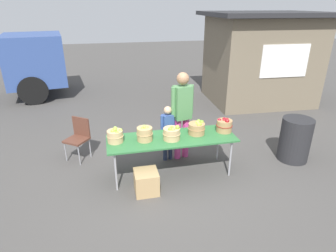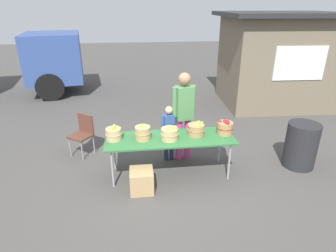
{
  "view_description": "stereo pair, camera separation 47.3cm",
  "coord_description": "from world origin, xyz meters",
  "px_view_note": "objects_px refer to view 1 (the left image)",
  "views": [
    {
      "loc": [
        -1.06,
        -4.44,
        2.95
      ],
      "look_at": [
        0.0,
        0.3,
        0.85
      ],
      "focal_mm": 30.28,
      "sensor_mm": 36.0,
      "label": 1
    },
    {
      "loc": [
        -0.6,
        -4.52,
        2.95
      ],
      "look_at": [
        0.0,
        0.3,
        0.85
      ],
      "focal_mm": 30.28,
      "sensor_mm": 36.0,
      "label": 2
    }
  ],
  "objects_px": {
    "apple_basket_green_2": "(172,133)",
    "folding_chair": "(79,135)",
    "apple_basket_green_3": "(197,128)",
    "market_table": "(172,140)",
    "vendor_adult": "(182,110)",
    "produce_crate": "(146,182)",
    "trash_barrel": "(295,139)",
    "apple_basket_green_1": "(145,133)",
    "apple_basket_green_0": "(115,135)",
    "apple_basket_red_0": "(224,125)",
    "child_customer": "(168,129)"
  },
  "relations": [
    {
      "from": "apple_basket_green_2",
      "to": "trash_barrel",
      "type": "height_order",
      "value": "apple_basket_green_2"
    },
    {
      "from": "apple_basket_green_1",
      "to": "vendor_adult",
      "type": "bearing_deg",
      "value": 34.21
    },
    {
      "from": "apple_basket_green_3",
      "to": "produce_crate",
      "type": "xyz_separation_m",
      "value": [
        -1.03,
        -0.52,
        -0.67
      ]
    },
    {
      "from": "apple_basket_red_0",
      "to": "produce_crate",
      "type": "xyz_separation_m",
      "value": [
        -1.56,
        -0.51,
        -0.68
      ]
    },
    {
      "from": "market_table",
      "to": "produce_crate",
      "type": "xyz_separation_m",
      "value": [
        -0.54,
        -0.46,
        -0.51
      ]
    },
    {
      "from": "apple_basket_red_0",
      "to": "apple_basket_green_3",
      "type": "bearing_deg",
      "value": 179.12
    },
    {
      "from": "vendor_adult",
      "to": "child_customer",
      "type": "xyz_separation_m",
      "value": [
        -0.3,
        -0.03,
        -0.37
      ]
    },
    {
      "from": "apple_basket_green_3",
      "to": "apple_basket_red_0",
      "type": "distance_m",
      "value": 0.53
    },
    {
      "from": "folding_chair",
      "to": "apple_basket_red_0",
      "type": "bearing_deg",
      "value": 17.2
    },
    {
      "from": "trash_barrel",
      "to": "apple_basket_green_0",
      "type": "bearing_deg",
      "value": 179.05
    },
    {
      "from": "apple_basket_green_2",
      "to": "folding_chair",
      "type": "xyz_separation_m",
      "value": [
        -1.68,
        1.06,
        -0.36
      ]
    },
    {
      "from": "apple_basket_red_0",
      "to": "child_customer",
      "type": "relative_size",
      "value": 0.27
    },
    {
      "from": "produce_crate",
      "to": "apple_basket_green_2",
      "type": "bearing_deg",
      "value": 36.78
    },
    {
      "from": "child_customer",
      "to": "apple_basket_green_0",
      "type": "bearing_deg",
      "value": 12.37
    },
    {
      "from": "apple_basket_green_3",
      "to": "produce_crate",
      "type": "height_order",
      "value": "apple_basket_green_3"
    },
    {
      "from": "apple_basket_red_0",
      "to": "vendor_adult",
      "type": "distance_m",
      "value": 0.87
    },
    {
      "from": "apple_basket_green_0",
      "to": "apple_basket_green_3",
      "type": "relative_size",
      "value": 0.91
    },
    {
      "from": "apple_basket_green_2",
      "to": "folding_chair",
      "type": "distance_m",
      "value": 2.02
    },
    {
      "from": "apple_basket_green_3",
      "to": "vendor_adult",
      "type": "relative_size",
      "value": 0.18
    },
    {
      "from": "apple_basket_green_1",
      "to": "folding_chair",
      "type": "height_order",
      "value": "apple_basket_green_1"
    },
    {
      "from": "apple_basket_green_2",
      "to": "produce_crate",
      "type": "bearing_deg",
      "value": -143.22
    },
    {
      "from": "child_customer",
      "to": "apple_basket_green_1",
      "type": "bearing_deg",
      "value": 32.31
    },
    {
      "from": "apple_basket_green_1",
      "to": "trash_barrel",
      "type": "xyz_separation_m",
      "value": [
        3.03,
        -0.01,
        -0.44
      ]
    },
    {
      "from": "market_table",
      "to": "child_customer",
      "type": "height_order",
      "value": "child_customer"
    },
    {
      "from": "folding_chair",
      "to": "trash_barrel",
      "type": "height_order",
      "value": "trash_barrel"
    },
    {
      "from": "market_table",
      "to": "apple_basket_green_0",
      "type": "height_order",
      "value": "apple_basket_green_0"
    },
    {
      "from": "apple_basket_green_0",
      "to": "apple_basket_red_0",
      "type": "relative_size",
      "value": 0.95
    },
    {
      "from": "apple_basket_green_1",
      "to": "market_table",
      "type": "bearing_deg",
      "value": -0.52
    },
    {
      "from": "apple_basket_green_0",
      "to": "apple_basket_green_1",
      "type": "height_order",
      "value": "apple_basket_green_1"
    },
    {
      "from": "produce_crate",
      "to": "folding_chair",
      "type": "bearing_deg",
      "value": 128.35
    },
    {
      "from": "vendor_adult",
      "to": "produce_crate",
      "type": "height_order",
      "value": "vendor_adult"
    },
    {
      "from": "apple_basket_red_0",
      "to": "folding_chair",
      "type": "bearing_deg",
      "value": 160.83
    },
    {
      "from": "child_customer",
      "to": "folding_chair",
      "type": "bearing_deg",
      "value": -27.54
    },
    {
      "from": "folding_chair",
      "to": "trash_barrel",
      "type": "bearing_deg",
      "value": 23.07
    },
    {
      "from": "market_table",
      "to": "vendor_adult",
      "type": "xyz_separation_m",
      "value": [
        0.34,
        0.57,
        0.34
      ]
    },
    {
      "from": "folding_chair",
      "to": "apple_basket_green_3",
      "type": "bearing_deg",
      "value": 13.16
    },
    {
      "from": "vendor_adult",
      "to": "trash_barrel",
      "type": "relative_size",
      "value": 2.01
    },
    {
      "from": "apple_basket_red_0",
      "to": "trash_barrel",
      "type": "xyz_separation_m",
      "value": [
        1.53,
        -0.06,
        -0.43
      ]
    },
    {
      "from": "apple_basket_green_0",
      "to": "market_table",
      "type": "bearing_deg",
      "value": -2.91
    },
    {
      "from": "apple_basket_red_0",
      "to": "child_customer",
      "type": "xyz_separation_m",
      "value": [
        -0.97,
        0.48,
        -0.2
      ]
    },
    {
      "from": "market_table",
      "to": "trash_barrel",
      "type": "relative_size",
      "value": 2.59
    },
    {
      "from": "folding_chair",
      "to": "trash_barrel",
      "type": "xyz_separation_m",
      "value": [
        4.25,
        -1.0,
        -0.06
      ]
    },
    {
      "from": "market_table",
      "to": "apple_basket_red_0",
      "type": "distance_m",
      "value": 1.03
    },
    {
      "from": "apple_basket_green_2",
      "to": "apple_basket_green_0",
      "type": "bearing_deg",
      "value": 173.14
    },
    {
      "from": "folding_chair",
      "to": "apple_basket_green_1",
      "type": "bearing_deg",
      "value": -2.86
    },
    {
      "from": "apple_basket_green_2",
      "to": "apple_basket_green_3",
      "type": "distance_m",
      "value": 0.52
    },
    {
      "from": "market_table",
      "to": "folding_chair",
      "type": "distance_m",
      "value": 1.98
    },
    {
      "from": "market_table",
      "to": "apple_basket_green_3",
      "type": "xyz_separation_m",
      "value": [
        0.49,
        0.06,
        0.15
      ]
    },
    {
      "from": "apple_basket_green_3",
      "to": "trash_barrel",
      "type": "xyz_separation_m",
      "value": [
        2.07,
        -0.07,
        -0.42
      ]
    },
    {
      "from": "apple_basket_green_1",
      "to": "apple_basket_red_0",
      "type": "bearing_deg",
      "value": 1.81
    }
  ]
}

